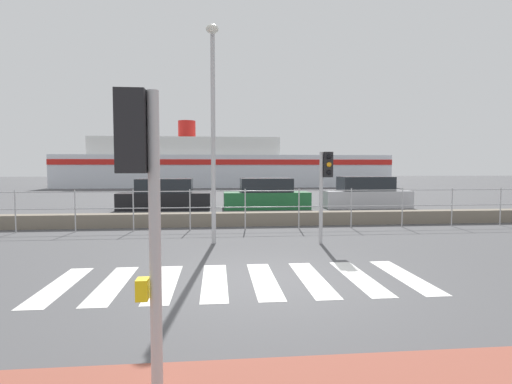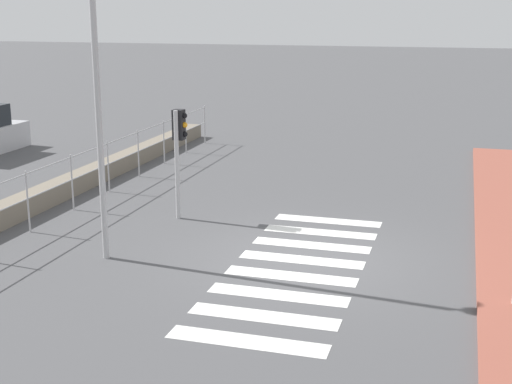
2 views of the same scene
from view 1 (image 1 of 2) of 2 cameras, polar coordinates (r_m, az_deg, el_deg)
name	(u,v)px [view 1 (image 1 of 2)]	position (r m, az deg, el deg)	size (l,w,h in m)	color
ground_plane	(268,280)	(7.51, 1.75, -12.47)	(160.00, 160.00, 0.00)	#4C4C4F
crosswalk	(239,281)	(7.47, -2.38, -12.55)	(6.75, 2.40, 0.01)	silver
seawall	(243,219)	(14.20, -1.80, -3.87)	(24.22, 0.55, 0.46)	slate
harbor_fence	(245,203)	(13.26, -1.56, -1.60)	(21.84, 0.04, 1.35)	#B2B2B5
traffic_light_near	(141,181)	(3.46, -16.08, 1.47)	(0.34, 0.32, 2.71)	#B2B2B5
traffic_light_far	(325,176)	(10.88, 9.88, 2.21)	(0.34, 0.32, 2.48)	#B2B2B5
streetlamp	(213,111)	(10.76, -6.17, 11.39)	(0.32, 0.89, 5.70)	#B2B2B5
ferry_boat	(218,166)	(42.38, -5.45, 3.71)	(33.63, 6.51, 6.85)	silver
parked_car_black	(165,196)	(20.03, -12.88, -0.60)	(4.41, 1.75, 1.50)	black
parked_car_green	(266,195)	(20.01, 1.43, -0.50)	(4.22, 1.88, 1.51)	#1E6633
parked_car_silver	(365,194)	(21.26, 15.34, -0.31)	(4.38, 1.74, 1.58)	#BCBCC1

